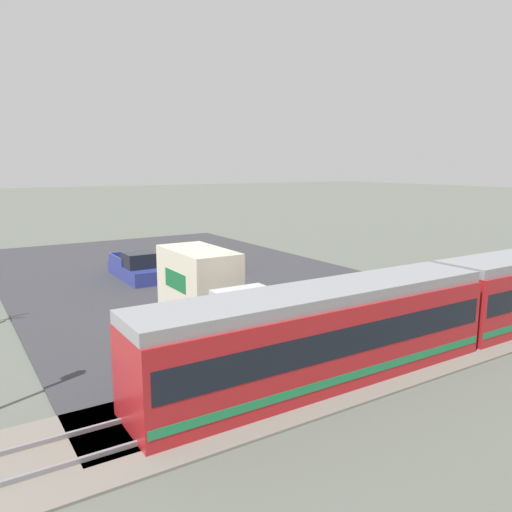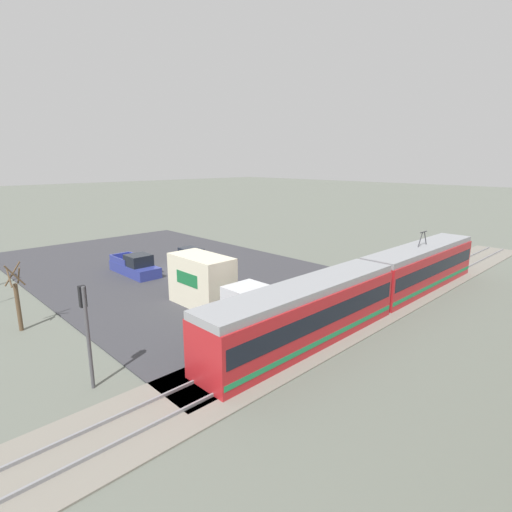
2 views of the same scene
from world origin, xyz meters
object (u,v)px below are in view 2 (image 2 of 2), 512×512
Objects in this scene: sedan_car_0 at (191,257)px; pickup_truck at (135,266)px; street_tree at (17,300)px; traffic_light_pole at (86,323)px; light_rail_tram at (373,286)px; box_truck at (212,286)px.

pickup_truck is at bearing 175.60° from sedan_car_0.
street_tree reaches higher than pickup_truck.
pickup_truck is 5.77m from sedan_car_0.
sedan_car_0 is at bearing -136.72° from traffic_light_pole.
light_rail_tram is at bearing 144.76° from street_tree.
light_rail_tram is 4.91× the size of pickup_truck.
light_rail_tram reaches higher than street_tree.
pickup_truck is at bearing -123.46° from traffic_light_pole.
pickup_truck is 1.27× the size of sedan_car_0.
traffic_light_pole reaches higher than box_truck.
pickup_truck is at bearing -149.56° from street_tree.
street_tree is (18.27, -12.90, 0.20)m from light_rail_tram.
traffic_light_pole reaches higher than sedan_car_0.
light_rail_tram is 6.24× the size of sedan_car_0.
pickup_truck is 1.40× the size of street_tree.
light_rail_tram is 10.94m from box_truck.
box_truck is at bearing -158.46° from traffic_light_pole.
sedan_car_0 is (-5.76, 0.44, -0.07)m from pickup_truck.
street_tree is at bearing -160.37° from sedan_car_0.
sedan_car_0 is at bearing 175.60° from pickup_truck.
traffic_light_pole is at bearing 21.54° from box_truck.
street_tree is (16.56, 5.91, 1.18)m from sedan_car_0.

